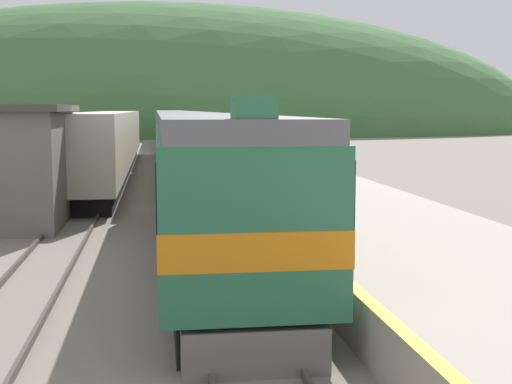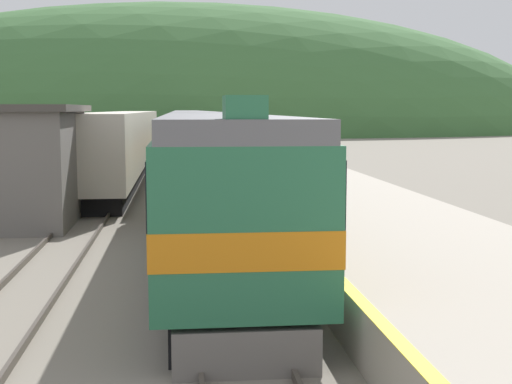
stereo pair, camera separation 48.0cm
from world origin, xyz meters
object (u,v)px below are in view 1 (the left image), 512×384
carriage_second (183,144)px  express_train_lead_car (211,180)px  carriage_fourth (169,126)px  carriage_third (173,132)px  siding_train (109,142)px

carriage_second → express_train_lead_car: bearing=-90.0°
express_train_lead_car → carriage_fourth: 63.67m
carriage_fourth → express_train_lead_car: bearing=-90.0°
carriage_third → siding_train: 16.17m
carriage_second → siding_train: bearing=127.4°
carriage_second → siding_train: (-4.46, 5.83, -0.13)m
carriage_second → carriage_third: bearing=90.0°
express_train_lead_car → carriage_second: bearing=90.0°
carriage_fourth → siding_train: bearing=-96.9°
siding_train → carriage_third: bearing=74.0°
carriage_third → carriage_fourth: same height
carriage_fourth → siding_train: 37.19m
carriage_third → siding_train: size_ratio=0.52×
carriage_third → carriage_fourth: size_ratio=1.00×
express_train_lead_car → carriage_third: size_ratio=0.93×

